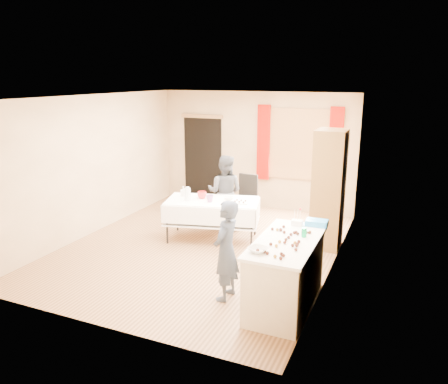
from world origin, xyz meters
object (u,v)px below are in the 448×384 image
at_px(counter, 286,273).
at_px(chair, 245,209).
at_px(cabinet, 329,190).
at_px(woman, 225,192).
at_px(party_table, 212,216).
at_px(girl, 226,251).

height_order(counter, chair, chair).
xyz_separation_m(cabinet, woman, (-2.02, 0.19, -0.30)).
height_order(party_table, girl, girl).
xyz_separation_m(counter, party_table, (-1.89, 1.80, -0.01)).
bearing_deg(woman, party_table, 85.90).
distance_m(girl, woman, 2.84).
bearing_deg(cabinet, girl, -110.12).
height_order(counter, girl, girl).
height_order(chair, girl, girl).
bearing_deg(woman, cabinet, 167.30).
bearing_deg(woman, chair, -128.35).
bearing_deg(counter, chair, 119.79).
xyz_separation_m(party_table, girl, (1.10, -1.93, 0.24)).
bearing_deg(chair, party_table, -97.88).
xyz_separation_m(counter, woman, (-1.92, 2.48, 0.28)).
relative_size(counter, party_table, 0.85).
relative_size(chair, woman, 0.68).
xyz_separation_m(party_table, woman, (-0.04, 0.67, 0.29)).
bearing_deg(cabinet, chair, 160.64).
relative_size(party_table, chair, 1.85).
relative_size(counter, woman, 1.07).
distance_m(cabinet, chair, 2.01).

